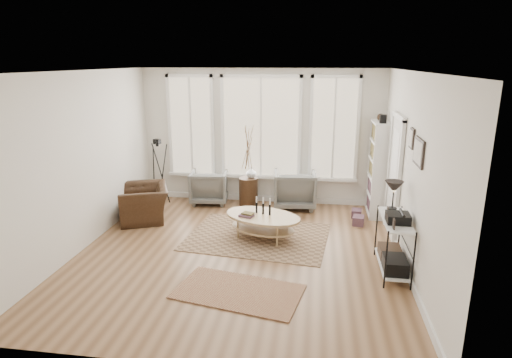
% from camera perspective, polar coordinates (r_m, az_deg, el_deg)
% --- Properties ---
extents(room, '(5.50, 5.54, 2.90)m').
position_cam_1_polar(room, '(6.68, -2.23, 1.45)').
color(room, '#8E6745').
rests_on(room, ground).
extents(bay_window, '(4.14, 0.12, 2.24)m').
position_cam_1_polar(bay_window, '(9.25, 0.65, 6.57)').
color(bay_window, tan).
rests_on(bay_window, ground).
extents(door, '(0.09, 1.06, 2.22)m').
position_cam_1_polar(door, '(7.86, 17.97, 0.56)').
color(door, silver).
rests_on(door, ground).
extents(bookcase, '(0.31, 0.85, 2.06)m').
position_cam_1_polar(bookcase, '(8.91, 15.94, 1.33)').
color(bookcase, white).
rests_on(bookcase, ground).
extents(low_shelf, '(0.38, 1.08, 1.30)m').
position_cam_1_polar(low_shelf, '(6.66, 17.89, -7.66)').
color(low_shelf, white).
rests_on(low_shelf, ground).
extents(wall_art, '(0.04, 0.88, 0.44)m').
position_cam_1_polar(wall_art, '(6.34, 20.64, 3.85)').
color(wall_art, black).
rests_on(wall_art, ground).
extents(rug_main, '(2.61, 2.07, 0.01)m').
position_cam_1_polar(rug_main, '(7.72, 0.23, -7.68)').
color(rug_main, brown).
rests_on(rug_main, ground).
extents(rug_runner, '(1.84, 1.25, 0.01)m').
position_cam_1_polar(rug_runner, '(6.03, -2.40, -14.74)').
color(rug_runner, brown).
rests_on(rug_runner, ground).
extents(coffee_table, '(1.58, 1.27, 0.63)m').
position_cam_1_polar(coffee_table, '(7.55, 0.84, -5.52)').
color(coffee_table, tan).
rests_on(coffee_table, ground).
extents(armchair_left, '(0.87, 0.89, 0.73)m').
position_cam_1_polar(armchair_left, '(9.48, -6.23, -0.99)').
color(armchair_left, slate).
rests_on(armchair_left, ground).
extents(armchair_right, '(0.94, 0.96, 0.81)m').
position_cam_1_polar(armchair_right, '(9.16, 5.16, -1.32)').
color(armchair_right, slate).
rests_on(armchair_right, ground).
extents(side_table, '(0.40, 0.40, 1.70)m').
position_cam_1_polar(side_table, '(9.14, -1.03, 1.41)').
color(side_table, '#332115').
rests_on(side_table, ground).
extents(vase, '(0.25, 0.25, 0.23)m').
position_cam_1_polar(vase, '(9.20, -0.65, 0.88)').
color(vase, silver).
rests_on(vase, side_table).
extents(accent_chair, '(1.32, 1.25, 0.68)m').
position_cam_1_polar(accent_chair, '(8.72, -14.71, -3.10)').
color(accent_chair, '#332115').
rests_on(accent_chair, ground).
extents(tripod_camera, '(0.51, 0.51, 1.44)m').
position_cam_1_polar(tripod_camera, '(9.48, -12.79, 0.58)').
color(tripod_camera, black).
rests_on(tripod_camera, ground).
extents(book_stack_near, '(0.22, 0.27, 0.16)m').
position_cam_1_polar(book_stack_near, '(8.86, 13.26, -4.48)').
color(book_stack_near, maroon).
rests_on(book_stack_near, ground).
extents(book_stack_far, '(0.25, 0.29, 0.17)m').
position_cam_1_polar(book_stack_far, '(8.47, 13.48, -5.40)').
color(book_stack_far, maroon).
rests_on(book_stack_far, ground).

